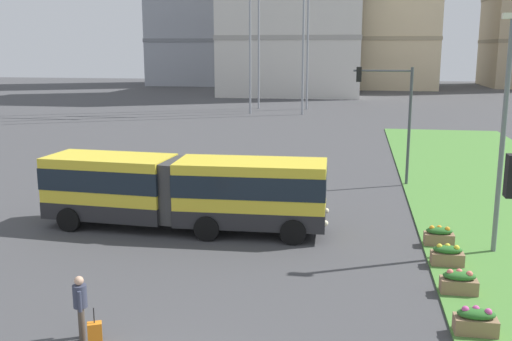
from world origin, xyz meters
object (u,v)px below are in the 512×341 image
(pedestrian_crossing, at_px, (80,303))
(flower_planter_3, at_px, (447,255))
(articulated_bus, at_px, (184,191))
(rolling_suitcase, at_px, (95,333))
(streetlight_median, at_px, (504,126))
(flower_planter_4, at_px, (439,236))
(flower_planter_1, at_px, (476,321))
(car_silver_hatch, at_px, (161,173))
(flower_planter_2, at_px, (459,282))
(traffic_light_far_right, at_px, (392,106))

(pedestrian_crossing, height_order, flower_planter_3, pedestrian_crossing)
(articulated_bus, relative_size, rolling_suitcase, 12.33)
(articulated_bus, bearing_deg, streetlight_median, -4.41)
(articulated_bus, distance_m, flower_planter_4, 10.29)
(rolling_suitcase, height_order, flower_planter_3, rolling_suitcase)
(streetlight_median, bearing_deg, flower_planter_1, -105.55)
(rolling_suitcase, bearing_deg, car_silver_hatch, 103.05)
(articulated_bus, relative_size, flower_planter_1, 10.87)
(rolling_suitcase, bearing_deg, flower_planter_4, 44.01)
(pedestrian_crossing, distance_m, flower_planter_4, 13.67)
(pedestrian_crossing, distance_m, rolling_suitcase, 0.85)
(car_silver_hatch, relative_size, pedestrian_crossing, 2.63)
(flower_planter_2, bearing_deg, traffic_light_far_right, 95.16)
(traffic_light_far_right, bearing_deg, car_silver_hatch, -168.05)
(streetlight_median, bearing_deg, pedestrian_crossing, -144.04)
(flower_planter_2, bearing_deg, flower_planter_3, 90.00)
(flower_planter_3, relative_size, streetlight_median, 0.13)
(flower_planter_1, relative_size, traffic_light_far_right, 0.17)
(flower_planter_4, bearing_deg, rolling_suitcase, -135.99)
(pedestrian_crossing, xyz_separation_m, traffic_light_far_right, (8.78, 19.51, 3.35))
(flower_planter_2, relative_size, flower_planter_4, 1.00)
(flower_planter_1, bearing_deg, flower_planter_4, 90.00)
(streetlight_median, bearing_deg, flower_planter_3, -137.54)
(flower_planter_3, distance_m, traffic_light_far_right, 13.18)
(car_silver_hatch, bearing_deg, rolling_suitcase, -76.95)
(flower_planter_1, relative_size, streetlight_median, 0.13)
(streetlight_median, bearing_deg, traffic_light_far_right, 106.78)
(flower_planter_4, bearing_deg, car_silver_hatch, 150.41)
(articulated_bus, distance_m, rolling_suitcase, 9.97)
(pedestrian_crossing, height_order, flower_planter_2, pedestrian_crossing)
(articulated_bus, relative_size, streetlight_median, 1.39)
(rolling_suitcase, height_order, flower_planter_2, rolling_suitcase)
(rolling_suitcase, xyz_separation_m, streetlight_median, (11.58, 8.93, 4.44))
(car_silver_hatch, xyz_separation_m, flower_planter_2, (13.65, -12.33, -0.33))
(traffic_light_far_right, bearing_deg, flower_planter_4, -82.57)
(flower_planter_2, xyz_separation_m, flower_planter_3, (0.00, 2.42, 0.00))
(articulated_bus, relative_size, flower_planter_3, 10.87)
(car_silver_hatch, bearing_deg, flower_planter_2, -42.11)
(articulated_bus, xyz_separation_m, flower_planter_4, (10.20, -0.51, -1.23))
(flower_planter_1, distance_m, traffic_light_far_right, 18.09)
(articulated_bus, bearing_deg, flower_planter_2, -26.53)
(flower_planter_3, bearing_deg, rolling_suitcase, -143.40)
(rolling_suitcase, bearing_deg, flower_planter_2, 26.23)
(flower_planter_3, xyz_separation_m, flower_planter_4, (0.00, 2.16, 0.00))
(rolling_suitcase, bearing_deg, flower_planter_1, 12.24)
(flower_planter_2, relative_size, traffic_light_far_right, 0.17)
(articulated_bus, relative_size, car_silver_hatch, 2.61)
(pedestrian_crossing, xyz_separation_m, streetlight_median, (12.03, 8.73, 3.75))
(traffic_light_far_right, bearing_deg, flower_planter_2, -84.84)
(flower_planter_1, bearing_deg, car_silver_hatch, 132.29)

